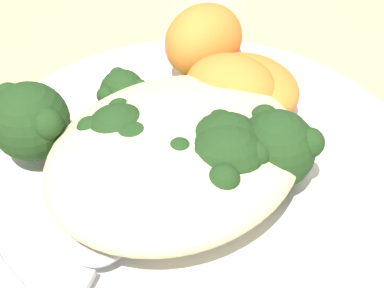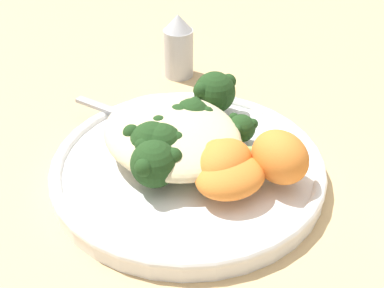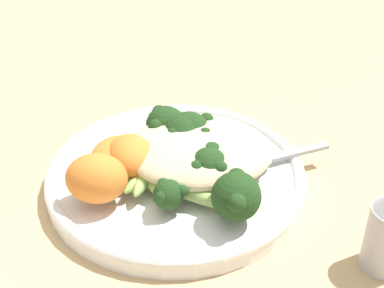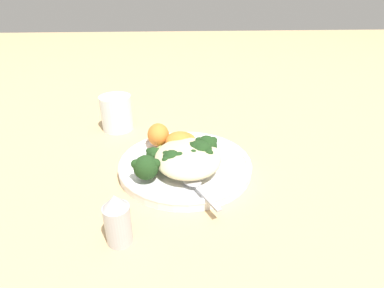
{
  "view_description": "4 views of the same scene",
  "coord_description": "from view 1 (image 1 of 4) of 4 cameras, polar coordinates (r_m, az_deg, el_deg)",
  "views": [
    {
      "loc": [
        -0.19,
        -0.16,
        0.26
      ],
      "look_at": [
        -0.01,
        0.0,
        0.05
      ],
      "focal_mm": 60.0,
      "sensor_mm": 36.0,
      "label": 1
    },
    {
      "loc": [
        0.35,
        -0.2,
        0.33
      ],
      "look_at": [
        0.02,
        0.01,
        0.05
      ],
      "focal_mm": 50.0,
      "sensor_mm": 36.0,
      "label": 2
    },
    {
      "loc": [
        -0.03,
        0.44,
        0.34
      ],
      "look_at": [
        -0.0,
        -0.0,
        0.04
      ],
      "focal_mm": 50.0,
      "sensor_mm": 36.0,
      "label": 3
    },
    {
      "loc": [
        -0.49,
        0.03,
        0.32
      ],
      "look_at": [
        0.01,
        0.0,
        0.05
      ],
      "focal_mm": 28.0,
      "sensor_mm": 36.0,
      "label": 4
    }
  ],
  "objects": [
    {
      "name": "broccoli_stalk_6",
      "position": [
        0.34,
        5.96,
        0.36
      ],
      "size": [
        0.05,
        0.13,
        0.04
      ],
      "rotation": [
        0.0,
        0.0,
        4.54
      ],
      "color": "#8EB25B",
      "rests_on": "plate"
    },
    {
      "name": "spoon",
      "position": [
        0.31,
        -8.43,
        -9.11
      ],
      "size": [
        0.11,
        0.06,
        0.01
      ],
      "rotation": [
        0.0,
        0.0,
        3.58
      ],
      "color": "#A3A3A8",
      "rests_on": "plate"
    },
    {
      "name": "sweet_potato_chunk_2",
      "position": [
        0.38,
        3.49,
        5.05
      ],
      "size": [
        0.06,
        0.07,
        0.04
      ],
      "primitive_type": "ellipsoid",
      "rotation": [
        0.0,
        0.0,
        1.92
      ],
      "color": "orange",
      "rests_on": "plate"
    },
    {
      "name": "sweet_potato_chunk_3",
      "position": [
        0.38,
        2.48,
        4.31
      ],
      "size": [
        0.07,
        0.07,
        0.03
      ],
      "primitive_type": "ellipsoid",
      "rotation": [
        0.0,
        0.0,
        3.93
      ],
      "color": "orange",
      "rests_on": "plate"
    },
    {
      "name": "plate",
      "position": [
        0.37,
        0.41,
        -2.27
      ],
      "size": [
        0.26,
        0.26,
        0.02
      ],
      "color": "white",
      "rests_on": "ground_plane"
    },
    {
      "name": "broccoli_stalk_0",
      "position": [
        0.39,
        -4.9,
        4.34
      ],
      "size": [
        0.06,
        0.07,
        0.03
      ],
      "rotation": [
        0.0,
        0.0,
        2.19
      ],
      "color": "#8EB25B",
      "rests_on": "plate"
    },
    {
      "name": "broccoli_stalk_2",
      "position": [
        0.35,
        -4.74,
        1.33
      ],
      "size": [
        0.11,
        0.04,
        0.04
      ],
      "rotation": [
        0.0,
        0.0,
        3.15
      ],
      "color": "#8EB25B",
      "rests_on": "plate"
    },
    {
      "name": "broccoli_stalk_1",
      "position": [
        0.36,
        -12.57,
        2.06
      ],
      "size": [
        0.12,
        0.08,
        0.04
      ],
      "rotation": [
        0.0,
        0.0,
        2.66
      ],
      "color": "#8EB25B",
      "rests_on": "plate"
    },
    {
      "name": "broccoli_stalk_3",
      "position": [
        0.35,
        -3.88,
        0.08
      ],
      "size": [
        0.11,
        0.05,
        0.04
      ],
      "rotation": [
        0.0,
        0.0,
        3.38
      ],
      "color": "#8EB25B",
      "rests_on": "plate"
    },
    {
      "name": "quinoa_mound",
      "position": [
        0.33,
        -1.46,
        -0.93
      ],
      "size": [
        0.15,
        0.12,
        0.04
      ],
      "primitive_type": "ellipsoid",
      "color": "beige",
      "rests_on": "plate"
    },
    {
      "name": "ground_plane",
      "position": [
        0.36,
        0.79,
        -5.56
      ],
      "size": [
        4.0,
        4.0,
        0.0
      ],
      "primitive_type": "plane",
      "color": "tan"
    },
    {
      "name": "broccoli_stalk_4",
      "position": [
        0.33,
        2.17,
        -1.22
      ],
      "size": [
        0.08,
        0.1,
        0.04
      ],
      "rotation": [
        0.0,
        0.0,
        4.07
      ],
      "color": "#8EB25B",
      "rests_on": "plate"
    },
    {
      "name": "sweet_potato_chunk_1",
      "position": [
        0.39,
        5.31,
        5.22
      ],
      "size": [
        0.06,
        0.07,
        0.03
      ],
      "primitive_type": "ellipsoid",
      "rotation": [
        0.0,
        0.0,
        1.46
      ],
      "color": "orange",
      "rests_on": "plate"
    },
    {
      "name": "broccoli_stalk_5",
      "position": [
        0.34,
        2.54,
        -0.01
      ],
      "size": [
        0.08,
        0.1,
        0.04
      ],
      "rotation": [
        0.0,
        0.0,
        4.16
      ],
      "color": "#8EB25B",
      "rests_on": "plate"
    },
    {
      "name": "sweet_potato_chunk_0",
      "position": [
        0.42,
        1.05,
        9.21
      ],
      "size": [
        0.06,
        0.05,
        0.05
      ],
      "primitive_type": "ellipsoid",
      "rotation": [
        0.0,
        0.0,
        0.03
      ],
      "color": "orange",
      "rests_on": "plate"
    }
  ]
}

